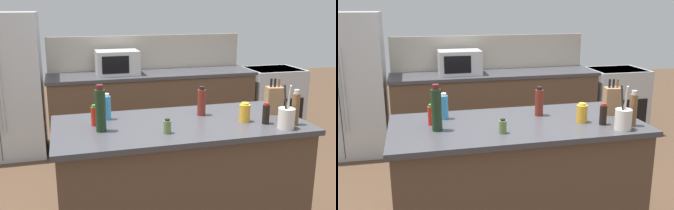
{
  "view_description": "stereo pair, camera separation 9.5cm",
  "coord_description": "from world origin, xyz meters",
  "views": [
    {
      "loc": [
        -0.84,
        -2.72,
        1.82
      ],
      "look_at": [
        0.0,
        0.35,
        0.99
      ],
      "focal_mm": 42.0,
      "sensor_mm": 36.0,
      "label": 1
    },
    {
      "loc": [
        -0.75,
        -2.75,
        1.82
      ],
      "look_at": [
        0.0,
        0.35,
        0.99
      ],
      "focal_mm": 42.0,
      "sensor_mm": 36.0,
      "label": 2
    }
  ],
  "objects": [
    {
      "name": "spice_jar_oregano",
      "position": [
        -0.16,
        -0.22,
        0.99
      ],
      "size": [
        0.05,
        0.05,
        0.11
      ],
      "color": "#567038",
      "rests_on": "kitchen_island"
    },
    {
      "name": "vinegar_bottle",
      "position": [
        0.22,
        0.15,
        1.05
      ],
      "size": [
        0.07,
        0.07,
        0.24
      ],
      "color": "maroon",
      "rests_on": "kitchen_island"
    },
    {
      "name": "dish_soap_bottle",
      "position": [
        -0.52,
        0.23,
        1.04
      ],
      "size": [
        0.06,
        0.06,
        0.21
      ],
      "color": "#3384BC",
      "rests_on": "kitchen_island"
    },
    {
      "name": "wall_backsplash",
      "position": [
        0.3,
        2.52,
        1.17
      ],
      "size": [
        2.65,
        0.03,
        0.46
      ],
      "primitive_type": "cube",
      "color": "#B2A899",
      "rests_on": "back_counter_run"
    },
    {
      "name": "hot_sauce_bottle",
      "position": [
        -0.63,
        0.1,
        1.01
      ],
      "size": [
        0.05,
        0.05,
        0.16
      ],
      "color": "red",
      "rests_on": "kitchen_island"
    },
    {
      "name": "range_oven",
      "position": [
        2.06,
        2.2,
        0.47
      ],
      "size": [
        0.76,
        0.65,
        0.92
      ],
      "color": "#ADB2B7",
      "rests_on": "ground_plane"
    },
    {
      "name": "wine_bottle",
      "position": [
        -0.6,
        -0.05,
        1.1
      ],
      "size": [
        0.07,
        0.07,
        0.34
      ],
      "color": "black",
      "rests_on": "kitchen_island"
    },
    {
      "name": "kitchen_island",
      "position": [
        0.0,
        0.0,
        0.47
      ],
      "size": [
        1.9,
        0.91,
        0.94
      ],
      "color": "#4C3828",
      "rests_on": "ground_plane"
    },
    {
      "name": "back_counter_run",
      "position": [
        0.3,
        2.2,
        0.47
      ],
      "size": [
        2.69,
        0.66,
        0.94
      ],
      "color": "#4C3828",
      "rests_on": "ground_plane"
    },
    {
      "name": "refrigerator",
      "position": [
        -1.57,
        2.25,
        0.86
      ],
      "size": [
        0.98,
        0.75,
        1.72
      ],
      "color": "#ADB2B7",
      "rests_on": "ground_plane"
    },
    {
      "name": "utensil_crock",
      "position": [
        0.69,
        -0.34,
        1.02
      ],
      "size": [
        0.12,
        0.12,
        0.32
      ],
      "color": "beige",
      "rests_on": "kitchen_island"
    },
    {
      "name": "knife_block",
      "position": [
        0.82,
        0.05,
        1.05
      ],
      "size": [
        0.14,
        0.12,
        0.29
      ],
      "rotation": [
        0.0,
        0.0,
        -0.17
      ],
      "color": "#936B47",
      "rests_on": "kitchen_island"
    },
    {
      "name": "pepper_grinder",
      "position": [
        0.8,
        -0.28,
        1.07
      ],
      "size": [
        0.06,
        0.06,
        0.27
      ],
      "color": "brown",
      "rests_on": "kitchen_island"
    },
    {
      "name": "soy_sauce_bottle",
      "position": [
        0.61,
        -0.2,
        1.02
      ],
      "size": [
        0.05,
        0.05,
        0.16
      ],
      "color": "black",
      "rests_on": "kitchen_island"
    },
    {
      "name": "honey_jar",
      "position": [
        0.48,
        -0.1,
        1.01
      ],
      "size": [
        0.08,
        0.08,
        0.15
      ],
      "color": "gold",
      "rests_on": "kitchen_island"
    },
    {
      "name": "microwave",
      "position": [
        -0.16,
        2.2,
        1.09
      ],
      "size": [
        0.53,
        0.39,
        0.3
      ],
      "color": "#ADB2B7",
      "rests_on": "back_counter_run"
    }
  ]
}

